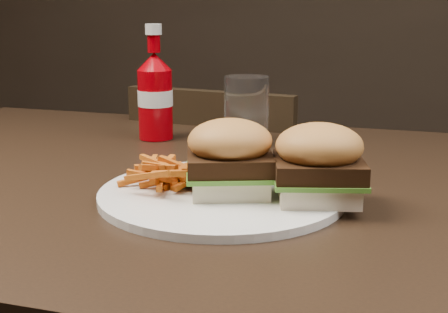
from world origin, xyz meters
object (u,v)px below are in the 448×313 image
(plate, at_px, (222,194))
(ketchup_bottle, at_px, (155,105))
(chair_far, at_px, (240,250))
(dining_table, at_px, (192,188))
(tumbler, at_px, (246,111))

(plate, xyz_separation_m, ketchup_bottle, (-0.21, 0.29, 0.06))
(chair_far, xyz_separation_m, ketchup_bottle, (-0.07, -0.30, 0.38))
(plate, bearing_deg, dining_table, 128.15)
(chair_far, bearing_deg, ketchup_bottle, 83.70)
(ketchup_bottle, bearing_deg, dining_table, -54.87)
(ketchup_bottle, bearing_deg, plate, -53.90)
(chair_far, relative_size, plate, 1.21)
(plate, relative_size, ketchup_bottle, 2.52)
(chair_far, height_order, ketchup_bottle, ketchup_bottle)
(dining_table, height_order, plate, plate)
(dining_table, relative_size, tumbler, 10.36)
(tumbler, bearing_deg, ketchup_bottle, -177.17)
(dining_table, height_order, tumbler, tumbler)
(plate, bearing_deg, tumbler, 99.73)
(chair_far, height_order, tumbler, tumbler)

